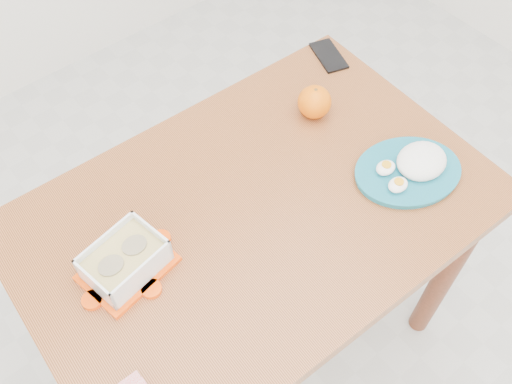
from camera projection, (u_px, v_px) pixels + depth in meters
ground at (312, 369)px, 1.80m from camera, size 3.50×3.50×0.00m
dining_table at (256, 236)px, 1.35m from camera, size 1.06×0.72×0.75m
food_container at (125, 261)px, 1.13m from camera, size 0.20×0.16×0.08m
orange_fruit at (314, 102)px, 1.38m from camera, size 0.08×0.08×0.08m
rice_plate at (413, 167)px, 1.29m from camera, size 0.32×0.32×0.07m
smartphone at (329, 56)px, 1.54m from camera, size 0.10×0.14×0.01m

